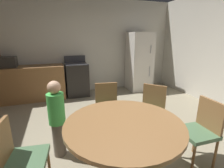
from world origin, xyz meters
TOP-DOWN VIEW (x-y plane):
  - ground_plane at (0.00, 0.00)m, footprint 14.00×14.00m
  - wall_back at (0.00, 3.11)m, footprint 5.83×0.12m
  - kitchen_counter at (-1.64, 2.71)m, footprint 1.95×0.60m
  - oven_range at (-0.31, 2.71)m, footprint 0.60×0.60m
  - refrigerator at (1.61, 2.66)m, footprint 0.68×0.68m
  - microwave at (-1.99, 2.71)m, footprint 0.44×0.32m
  - dining_table at (-0.21, -0.50)m, footprint 1.26×1.26m
  - chair_west at (-1.26, -0.37)m, footprint 0.45×0.45m
  - chair_northeast at (0.58, 0.21)m, footprint 0.56×0.56m
  - chair_north at (-0.07, 0.55)m, footprint 0.45×0.45m
  - chair_east at (0.86, -0.52)m, footprint 0.41×0.41m
  - person_child at (-0.88, 0.21)m, footprint 0.31×0.31m

SIDE VIEW (x-z plane):
  - ground_plane at x=0.00m, z-range 0.00..0.00m
  - kitchen_counter at x=-1.64m, z-range 0.00..0.90m
  - oven_range at x=-0.31m, z-range -0.08..1.02m
  - chair_west at x=-1.26m, z-range 0.07..0.94m
  - chair_northeast at x=0.58m, z-range 0.07..0.94m
  - chair_north at x=-0.07m, z-range 0.07..0.94m
  - chair_east at x=0.86m, z-range 0.07..0.94m
  - person_child at x=-0.88m, z-range 0.03..1.12m
  - dining_table at x=-0.21m, z-range 0.23..0.99m
  - refrigerator at x=1.61m, z-range 0.00..1.76m
  - microwave at x=-1.99m, z-range 0.90..1.16m
  - wall_back at x=0.00m, z-range 0.00..2.70m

